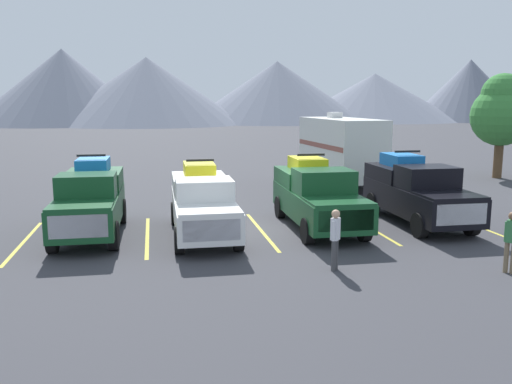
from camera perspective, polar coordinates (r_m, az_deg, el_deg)
ground_plane at (r=19.04m, az=0.34°, el=-3.86°), size 240.00×240.00×0.00m
pickup_truck_a at (r=18.73m, az=-17.15°, el=-0.76°), size 2.09×5.49×2.64m
pickup_truck_b at (r=18.04m, az=-5.68°, el=-1.06°), size 2.09×5.75×2.46m
pickup_truck_c at (r=19.12m, az=6.47°, el=-0.28°), size 2.21×5.74×2.54m
pickup_truck_d at (r=20.60m, az=16.62°, el=0.14°), size 2.18×5.76×2.59m
lot_stripe_a at (r=18.77m, az=-23.42°, el=-4.87°), size 0.12×5.50×0.01m
lot_stripe_b at (r=18.31m, az=-11.45°, el=-4.60°), size 0.12×5.50×0.01m
lot_stripe_c at (r=18.65m, az=0.58°, el=-4.14°), size 0.12×5.50×0.01m
lot_stripe_d at (r=19.77m, az=11.69°, el=-3.54°), size 0.12×5.50×0.01m
lot_stripe_e at (r=21.54m, az=21.29°, el=-2.92°), size 0.12×5.50×0.01m
camper_trailer_a at (r=28.25m, az=9.01°, el=4.63°), size 2.84×7.49×3.83m
person_a at (r=14.37m, az=8.40°, el=-4.59°), size 0.30×0.31×1.65m
person_b at (r=15.46m, az=25.45°, el=-4.43°), size 0.30×0.31×1.64m
tree_a at (r=33.97m, az=24.62°, el=7.81°), size 3.43×3.43×5.97m
mountain_ridge at (r=107.19m, az=-13.25°, el=10.66°), size 150.71×43.96×15.77m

